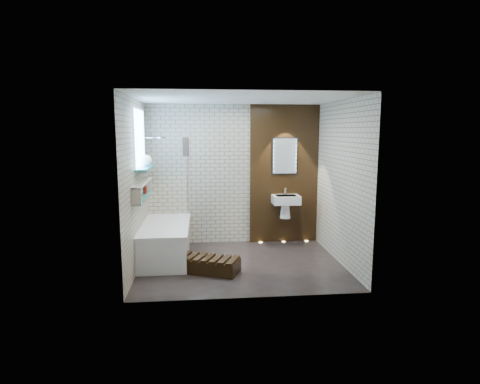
{
  "coord_description": "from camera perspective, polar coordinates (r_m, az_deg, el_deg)",
  "views": [
    {
      "loc": [
        -0.62,
        -6.1,
        2.12
      ],
      "look_at": [
        0.0,
        0.15,
        1.15
      ],
      "focal_mm": 29.75,
      "sensor_mm": 36.0,
      "label": 1
    }
  ],
  "objects": [
    {
      "name": "room_shell",
      "position": [
        6.18,
        0.14,
        1.16
      ],
      "size": [
        3.24,
        3.2,
        2.6
      ],
      "color": "#ADA489",
      "rests_on": "ground"
    },
    {
      "name": "led_mirror",
      "position": [
        7.51,
        6.44,
        5.14
      ],
      "size": [
        0.5,
        0.02,
        0.7
      ],
      "color": "black",
      "rests_on": "walnut_panel"
    },
    {
      "name": "niche_bottles",
      "position": [
        6.28,
        -13.93,
        -0.19
      ],
      "size": [
        0.06,
        0.75,
        0.15
      ],
      "color": "maroon",
      "rests_on": "display_niche"
    },
    {
      "name": "shower_head",
      "position": [
        7.08,
        -11.27,
        7.65
      ],
      "size": [
        0.18,
        0.18,
        0.02
      ],
      "primitive_type": "cylinder",
      "color": "silver",
      "rests_on": "room_shell"
    },
    {
      "name": "sill_vases",
      "position": [
        6.67,
        -13.27,
        4.43
      ],
      "size": [
        0.18,
        0.18,
        0.18
      ],
      "color": "white",
      "rests_on": "clerestory_window"
    },
    {
      "name": "floor_uplights",
      "position": [
        7.76,
        6.28,
        -7.09
      ],
      "size": [
        0.96,
        0.06,
        0.01
      ],
      "color": "#FFD899",
      "rests_on": "ground"
    },
    {
      "name": "display_niche",
      "position": [
        6.38,
        -13.8,
        0.24
      ],
      "size": [
        0.14,
        1.3,
        0.26
      ],
      "color": "teal",
      "rests_on": "room_shell"
    },
    {
      "name": "walnut_panel",
      "position": [
        7.58,
        6.34,
        2.52
      ],
      "size": [
        1.3,
        0.06,
        2.6
      ],
      "primitive_type": "cube",
      "color": "black",
      "rests_on": "ground"
    },
    {
      "name": "ground",
      "position": [
        6.49,
        0.13,
        -10.3
      ],
      "size": [
        3.2,
        3.2,
        0.0
      ],
      "primitive_type": "plane",
      "color": "black",
      "rests_on": "ground"
    },
    {
      "name": "towel",
      "position": [
        6.85,
        -7.8,
        6.45
      ],
      "size": [
        0.09,
        0.24,
        0.32
      ],
      "primitive_type": "cube",
      "color": "black",
      "rests_on": "bath_screen"
    },
    {
      "name": "clerestory_window",
      "position": [
        6.52,
        -14.13,
        6.6
      ],
      "size": [
        0.18,
        1.0,
        0.94
      ],
      "color": "#7FADE0",
      "rests_on": "room_shell"
    },
    {
      "name": "bathtub",
      "position": [
        6.83,
        -10.62,
        -6.91
      ],
      "size": [
        0.79,
        1.74,
        0.7
      ],
      "color": "white",
      "rests_on": "ground"
    },
    {
      "name": "washbasin",
      "position": [
        7.46,
        6.58,
        -1.55
      ],
      "size": [
        0.5,
        0.36,
        0.58
      ],
      "color": "white",
      "rests_on": "walnut_panel"
    },
    {
      "name": "bath_screen",
      "position": [
        7.04,
        -7.66,
        1.86
      ],
      "size": [
        0.01,
        0.78,
        1.4
      ],
      "primitive_type": "cube",
      "color": "white",
      "rests_on": "bathtub"
    },
    {
      "name": "walnut_step",
      "position": [
        6.14,
        -4.59,
        -10.43
      ],
      "size": [
        1.01,
        0.74,
        0.2
      ],
      "primitive_type": "cube",
      "rotation": [
        0.0,
        0.0,
        -0.4
      ],
      "color": "black",
      "rests_on": "ground"
    }
  ]
}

